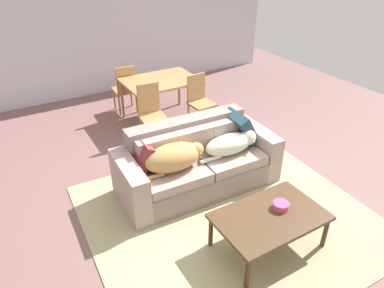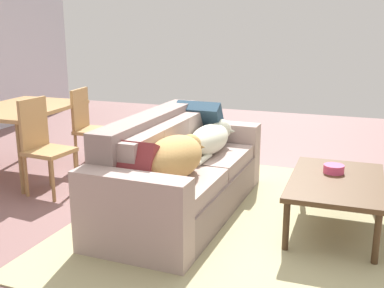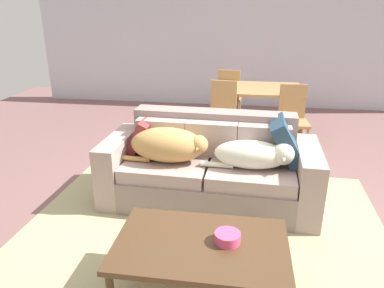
# 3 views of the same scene
# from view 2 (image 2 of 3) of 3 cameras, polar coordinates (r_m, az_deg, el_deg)

# --- Properties ---
(ground_plane) EXTENTS (10.00, 10.00, 0.00)m
(ground_plane) POSITION_cam_2_polar(r_m,az_deg,el_deg) (4.51, -0.61, -7.51)
(ground_plane) COLOR #7D5856
(area_rug) EXTENTS (3.36, 3.13, 0.01)m
(area_rug) POSITION_cam_2_polar(r_m,az_deg,el_deg) (4.21, 8.16, -9.24)
(area_rug) COLOR tan
(area_rug) RESTS_ON ground
(couch) EXTENTS (2.15, 0.97, 0.88)m
(couch) POSITION_cam_2_polar(r_m,az_deg,el_deg) (4.29, -1.78, -3.80)
(couch) COLOR gray
(couch) RESTS_ON ground
(dog_on_left_cushion) EXTENTS (0.90, 0.42, 0.34)m
(dog_on_left_cushion) POSITION_cam_2_polar(r_m,az_deg,el_deg) (3.81, -2.07, -1.57)
(dog_on_left_cushion) COLOR tan
(dog_on_left_cushion) RESTS_ON couch
(dog_on_right_cushion) EXTENTS (0.87, 0.35, 0.27)m
(dog_on_right_cushion) POSITION_cam_2_polar(r_m,az_deg,el_deg) (4.56, 2.30, 0.72)
(dog_on_right_cushion) COLOR silver
(dog_on_right_cushion) RESTS_ON couch
(throw_pillow_by_left_arm) EXTENTS (0.27, 0.38, 0.38)m
(throw_pillow_by_left_arm) POSITION_cam_2_polar(r_m,az_deg,el_deg) (3.59, -7.36, -2.72)
(throw_pillow_by_left_arm) COLOR maroon
(throw_pillow_by_left_arm) RESTS_ON couch
(throw_pillow_by_right_arm) EXTENTS (0.37, 0.47, 0.47)m
(throw_pillow_by_right_arm) POSITION_cam_2_polar(r_m,az_deg,el_deg) (4.89, 1.05, 2.54)
(throw_pillow_by_right_arm) COLOR navy
(throw_pillow_by_right_arm) RESTS_ON couch
(coffee_table) EXTENTS (1.16, 0.74, 0.44)m
(coffee_table) POSITION_cam_2_polar(r_m,az_deg,el_deg) (4.09, 16.91, -4.65)
(coffee_table) COLOR #4C341F
(coffee_table) RESTS_ON ground
(bowl_on_coffee_table) EXTENTS (0.17, 0.17, 0.07)m
(bowl_on_coffee_table) POSITION_cam_2_polar(r_m,az_deg,el_deg) (4.23, 16.64, -2.87)
(bowl_on_coffee_table) COLOR #EA4C7F
(bowl_on_coffee_table) RESTS_ON coffee_table
(dining_table) EXTENTS (1.29, 0.94, 0.77)m
(dining_table) POSITION_cam_2_polar(r_m,az_deg,el_deg) (5.65, -19.69, 3.56)
(dining_table) COLOR #AE824F
(dining_table) RESTS_ON ground
(dining_chair_near_left) EXTENTS (0.44, 0.44, 0.96)m
(dining_chair_near_left) POSITION_cam_2_polar(r_m,az_deg,el_deg) (4.94, -17.44, 0.16)
(dining_chair_near_left) COLOR #AE824F
(dining_chair_near_left) RESTS_ON ground
(dining_chair_near_right) EXTENTS (0.43, 0.43, 0.92)m
(dining_chair_near_right) POSITION_cam_2_polar(r_m,az_deg,el_deg) (5.74, -12.25, 2.32)
(dining_chair_near_right) COLOR #AE824F
(dining_chair_near_right) RESTS_ON ground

